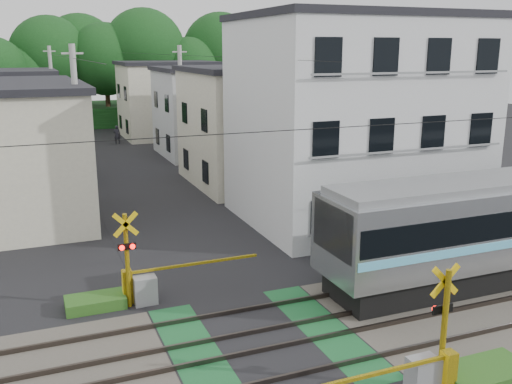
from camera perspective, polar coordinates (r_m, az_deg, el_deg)
name	(u,v)px	position (r m, az deg, el deg)	size (l,w,h in m)	color
ground	(263,342)	(16.14, 0.71, -14.74)	(120.00, 120.00, 0.00)	black
track_bed	(263,341)	(16.12, 0.71, -14.63)	(120.00, 120.00, 0.14)	#47423A
crossing_signal_near	(428,366)	(14.24, 16.83, -16.35)	(4.74, 0.65, 3.09)	yellow
crossing_signal_far	(142,282)	(18.36, -11.36, -8.85)	(4.74, 0.65, 3.09)	yellow
apartment_block	(355,119)	(26.68, 9.86, 7.19)	(10.20, 8.36, 9.30)	silver
houses_row	(118,118)	(39.63, -13.61, 7.17)	(22.07, 31.35, 6.80)	beige
tree_hill	(90,67)	(61.49, -16.25, 11.87)	(40.00, 12.85, 11.85)	#154117
catenary	(449,191)	(17.85, 18.77, 0.10)	(60.00, 5.04, 7.00)	#2D2D33
utility_poles	(103,111)	(36.50, -15.03, 7.84)	(7.90, 42.00, 8.00)	#A5A5A0
pedestrian	(117,135)	(49.25, -13.72, 5.58)	(0.57, 0.38, 1.57)	#25252E
weed_patches	(322,326)	(16.66, 6.57, -13.14)	(10.25, 8.80, 0.40)	#2D5E1E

